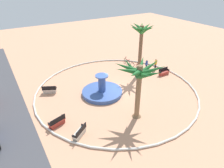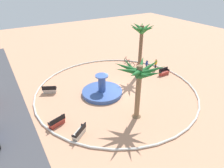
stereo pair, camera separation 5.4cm
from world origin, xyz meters
name	(u,v)px [view 2 (the right image)]	position (x,y,z in m)	size (l,w,h in m)	color
ground_plane	(116,90)	(0.00, 0.00, 0.00)	(80.00, 80.00, 0.00)	tan
plaza_curb	(116,90)	(0.00, 0.00, 0.10)	(18.96, 18.96, 0.20)	silver
fountain	(102,91)	(0.16, 1.82, 0.33)	(4.65, 4.65, 2.42)	#38569E
palm_tree_near_fountain	(139,76)	(-5.32, 1.00, 4.43)	(4.34, 4.53, 5.71)	brown
palm_tree_by_curb	(141,36)	(2.13, -5.08, 5.37)	(3.57, 3.50, 6.96)	brown
bench_east	(164,73)	(0.13, -7.89, 0.35)	(0.52, 1.61, 1.00)	#B73D33
bench_west	(57,122)	(-2.57, 8.03, 0.35)	(0.96, 1.68, 1.00)	#B73D33
bench_north	(79,133)	(-4.93, 6.83, 0.35)	(1.34, 1.59, 1.00)	beige
bench_southeast	(50,90)	(3.53, 6.97, 0.35)	(1.17, 1.65, 1.00)	beige
lamppost	(141,50)	(4.79, -7.32, 2.30)	(0.32, 0.32, 3.93)	black
bicycle_red_frame	(135,66)	(4.04, -5.93, 0.38)	(1.63, 0.69, 0.94)	black
bicycle_by_lamppost	(127,61)	(6.16, -5.92, 0.38)	(1.72, 0.44, 0.94)	black
person_cyclist_helmet	(147,64)	(2.64, -6.86, 0.89)	(0.29, 0.51, 1.59)	#33333D
person_cyclist_photo	(156,64)	(1.99, -8.00, 0.94)	(0.26, 0.52, 1.67)	#33333D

